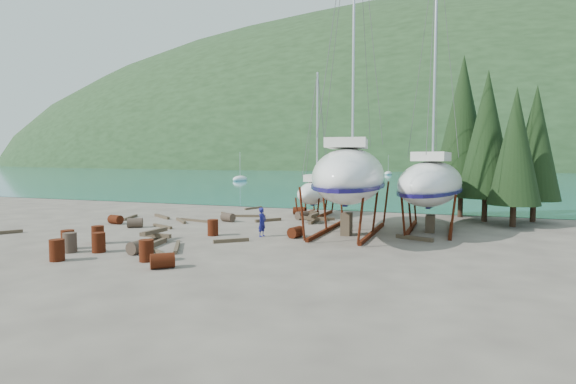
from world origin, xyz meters
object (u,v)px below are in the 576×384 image
(small_sailboat_shore, at_px, (316,192))
(worker, at_px, (262,222))
(large_sailboat_near, at_px, (350,175))
(large_sailboat_far, at_px, (432,183))

(small_sailboat_shore, distance_m, worker, 10.05)
(large_sailboat_near, xyz_separation_m, large_sailboat_far, (4.21, 2.52, -0.47))
(small_sailboat_shore, bearing_deg, worker, -91.76)
(large_sailboat_far, relative_size, worker, 11.00)
(worker, bearing_deg, large_sailboat_near, -46.56)
(large_sailboat_near, distance_m, worker, 5.50)
(large_sailboat_near, relative_size, large_sailboat_far, 1.19)
(large_sailboat_far, xyz_separation_m, worker, (-8.32, -5.21, -2.02))
(large_sailboat_far, distance_m, small_sailboat_shore, 9.77)
(large_sailboat_far, distance_m, worker, 10.02)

